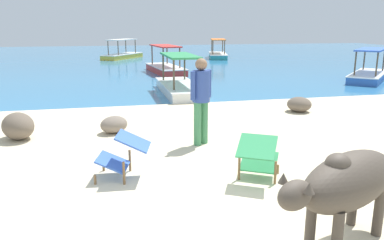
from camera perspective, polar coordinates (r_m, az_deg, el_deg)
name	(u,v)px	position (r m, az deg, el deg)	size (l,w,h in m)	color
sand_beach	(220,232)	(4.43, 4.11, -16.24)	(18.00, 14.00, 0.04)	beige
water_surface	(123,60)	(25.78, -10.22, 8.74)	(60.00, 36.00, 0.03)	teal
cow	(347,182)	(4.18, 22.01, -8.60)	(1.79, 1.12, 1.02)	#4C4238
deck_chair_near	(258,155)	(5.61, 9.79, -5.19)	(0.85, 0.93, 0.68)	brown
deck_chair_far	(123,153)	(5.73, -10.22, -4.81)	(0.87, 0.69, 0.68)	brown
person_standing	(201,95)	(7.11, 1.35, 3.75)	(0.45, 0.32, 1.62)	#428956
shore_rock_large	(114,125)	(8.20, -11.51, -0.67)	(0.59, 0.49, 0.35)	gray
shore_rock_medium	(299,104)	(10.39, 15.63, 2.25)	(0.64, 0.62, 0.38)	#6B5B4C
shore_rock_small	(18,126)	(8.31, -24.43, -0.82)	(0.79, 0.59, 0.53)	#6B5B4C
boat_yellow	(122,54)	(26.86, -10.30, 9.56)	(3.06, 3.67, 1.29)	gold
boat_white	(180,85)	(12.79, -1.83, 5.15)	(1.16, 3.67, 1.29)	white
boat_red	(165,67)	(18.56, -3.97, 7.87)	(1.56, 3.78, 1.29)	#C63833
boat_blue	(369,74)	(17.47, 24.77, 6.25)	(3.41, 3.42, 1.29)	#3866B7
boat_teal	(218,54)	(26.96, 3.85, 9.76)	(1.99, 3.84, 1.29)	teal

